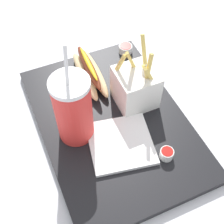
{
  "coord_description": "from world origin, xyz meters",
  "views": [
    {
      "loc": [
        0.4,
        -0.17,
        0.62
      ],
      "look_at": [
        0.0,
        0.0,
        0.05
      ],
      "focal_mm": 49.74,
      "sensor_mm": 36.0,
      "label": 1
    }
  ],
  "objects_px": {
    "fries_basket": "(136,87)",
    "hot_dog_1": "(90,72)",
    "soda_cup": "(73,109)",
    "ketchup_cup_2": "(167,154)",
    "napkin_stack": "(121,143)",
    "ketchup_cup_1": "(125,48)"
  },
  "relations": [
    {
      "from": "fries_basket",
      "to": "hot_dog_1",
      "type": "xyz_separation_m",
      "value": [
        -0.11,
        -0.07,
        -0.03
      ]
    },
    {
      "from": "soda_cup",
      "to": "napkin_stack",
      "type": "relative_size",
      "value": 1.83
    },
    {
      "from": "soda_cup",
      "to": "hot_dog_1",
      "type": "xyz_separation_m",
      "value": [
        -0.14,
        0.09,
        -0.06
      ]
    },
    {
      "from": "fries_basket",
      "to": "ketchup_cup_1",
      "type": "xyz_separation_m",
      "value": [
        -0.17,
        0.06,
        -0.04
      ]
    },
    {
      "from": "soda_cup",
      "to": "fries_basket",
      "type": "bearing_deg",
      "value": 100.6
    },
    {
      "from": "fries_basket",
      "to": "hot_dog_1",
      "type": "height_order",
      "value": "fries_basket"
    },
    {
      "from": "soda_cup",
      "to": "ketchup_cup_1",
      "type": "xyz_separation_m",
      "value": [
        -0.2,
        0.22,
        -0.07
      ]
    },
    {
      "from": "fries_basket",
      "to": "ketchup_cup_2",
      "type": "relative_size",
      "value": 5.36
    },
    {
      "from": "ketchup_cup_1",
      "to": "fries_basket",
      "type": "bearing_deg",
      "value": -17.96
    },
    {
      "from": "soda_cup",
      "to": "napkin_stack",
      "type": "bearing_deg",
      "value": 47.42
    },
    {
      "from": "soda_cup",
      "to": "hot_dog_1",
      "type": "height_order",
      "value": "soda_cup"
    },
    {
      "from": "ketchup_cup_1",
      "to": "napkin_stack",
      "type": "relative_size",
      "value": 0.27
    },
    {
      "from": "fries_basket",
      "to": "hot_dog_1",
      "type": "distance_m",
      "value": 0.14
    },
    {
      "from": "ketchup_cup_1",
      "to": "napkin_stack",
      "type": "xyz_separation_m",
      "value": [
        0.27,
        -0.14,
        -0.01
      ]
    },
    {
      "from": "soda_cup",
      "to": "napkin_stack",
      "type": "xyz_separation_m",
      "value": [
        0.07,
        0.08,
        -0.08
      ]
    },
    {
      "from": "ketchup_cup_2",
      "to": "hot_dog_1",
      "type": "bearing_deg",
      "value": -166.83
    },
    {
      "from": "fries_basket",
      "to": "ketchup_cup_1",
      "type": "bearing_deg",
      "value": 162.04
    },
    {
      "from": "hot_dog_1",
      "to": "napkin_stack",
      "type": "xyz_separation_m",
      "value": [
        0.22,
        -0.01,
        -0.02
      ]
    },
    {
      "from": "fries_basket",
      "to": "ketchup_cup_1",
      "type": "relative_size",
      "value": 4.24
    },
    {
      "from": "soda_cup",
      "to": "fries_basket",
      "type": "distance_m",
      "value": 0.17
    },
    {
      "from": "hot_dog_1",
      "to": "ketchup_cup_1",
      "type": "height_order",
      "value": "hot_dog_1"
    },
    {
      "from": "fries_basket",
      "to": "hot_dog_1",
      "type": "bearing_deg",
      "value": -147.09
    }
  ]
}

